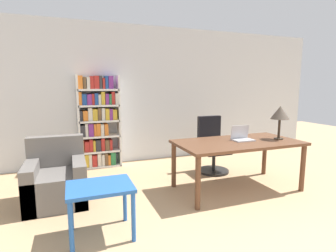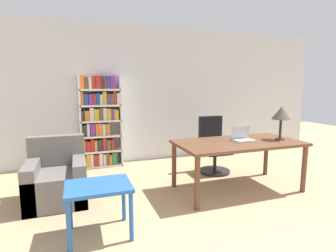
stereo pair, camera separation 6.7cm
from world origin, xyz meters
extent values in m
cube|color=silver|center=(0.00, 4.53, 1.35)|extent=(8.00, 0.06, 2.70)
cube|color=brown|center=(0.77, 2.51, 0.70)|extent=(1.81, 0.92, 0.04)
cylinder|color=brown|center=(-0.08, 2.11, 0.34)|extent=(0.07, 0.07, 0.68)
cylinder|color=brown|center=(1.61, 2.11, 0.34)|extent=(0.07, 0.07, 0.68)
cylinder|color=brown|center=(-0.08, 2.91, 0.34)|extent=(0.07, 0.07, 0.68)
cylinder|color=brown|center=(1.61, 2.91, 0.34)|extent=(0.07, 0.07, 0.68)
cube|color=#B2B2B7|center=(0.86, 2.51, 0.73)|extent=(0.30, 0.20, 0.02)
cube|color=#B2B2B7|center=(0.86, 2.60, 0.84)|extent=(0.30, 0.04, 0.20)
cube|color=#19233D|center=(0.86, 2.61, 0.84)|extent=(0.27, 0.03, 0.18)
cylinder|color=#2D2319|center=(1.44, 2.43, 0.73)|extent=(0.13, 0.13, 0.01)
cylinder|color=#2D2319|center=(1.44, 2.43, 0.88)|extent=(0.04, 0.04, 0.29)
cone|color=#4C4238|center=(1.44, 2.43, 1.13)|extent=(0.27, 0.27, 0.20)
cylinder|color=black|center=(0.84, 3.30, 0.02)|extent=(0.54, 0.54, 0.04)
cylinder|color=#262626|center=(0.84, 3.30, 0.20)|extent=(0.06, 0.06, 0.31)
cube|color=black|center=(0.84, 3.30, 0.40)|extent=(0.46, 0.46, 0.10)
cube|color=black|center=(0.84, 3.50, 0.72)|extent=(0.44, 0.08, 0.54)
cube|color=#2356A3|center=(-1.26, 1.93, 0.52)|extent=(0.64, 0.50, 0.04)
cylinder|color=#2356A3|center=(-1.55, 1.72, 0.25)|extent=(0.04, 0.04, 0.50)
cylinder|color=#2356A3|center=(-0.98, 1.72, 0.25)|extent=(0.04, 0.04, 0.50)
cylinder|color=#2356A3|center=(-1.55, 2.15, 0.25)|extent=(0.04, 0.04, 0.50)
cylinder|color=#2356A3|center=(-0.98, 2.15, 0.25)|extent=(0.04, 0.04, 0.50)
cube|color=#66605B|center=(-1.72, 2.93, 0.21)|extent=(0.73, 0.79, 0.42)
cube|color=#66605B|center=(-1.72, 3.25, 0.63)|extent=(0.73, 0.16, 0.42)
cube|color=#66605B|center=(-2.01, 2.93, 0.28)|extent=(0.16, 0.79, 0.56)
cube|color=#66605B|center=(-1.43, 2.93, 0.28)|extent=(0.16, 0.79, 0.56)
cube|color=white|center=(-1.37, 4.34, 0.86)|extent=(0.04, 0.28, 1.72)
cube|color=white|center=(-0.64, 4.34, 0.86)|extent=(0.04, 0.28, 1.72)
cube|color=white|center=(-1.01, 4.34, 0.02)|extent=(0.73, 0.28, 0.04)
cube|color=orange|center=(-1.33, 4.34, 0.13)|extent=(0.05, 0.24, 0.19)
cube|color=gold|center=(-1.27, 4.34, 0.15)|extent=(0.07, 0.24, 0.23)
cube|color=silver|center=(-1.20, 4.34, 0.15)|extent=(0.05, 0.24, 0.23)
cube|color=#B72D28|center=(-1.13, 4.34, 0.14)|extent=(0.09, 0.24, 0.21)
cube|color=silver|center=(-1.04, 4.34, 0.15)|extent=(0.07, 0.24, 0.23)
cube|color=silver|center=(-0.97, 4.34, 0.14)|extent=(0.05, 0.24, 0.21)
cube|color=brown|center=(-0.91, 4.34, 0.15)|extent=(0.06, 0.24, 0.23)
cube|color=orange|center=(-0.86, 4.34, 0.13)|extent=(0.05, 0.24, 0.20)
cube|color=#2D7F47|center=(-0.79, 4.34, 0.15)|extent=(0.09, 0.24, 0.23)
cube|color=white|center=(-1.01, 4.34, 0.30)|extent=(0.73, 0.28, 0.04)
cube|color=orange|center=(-1.33, 4.34, 0.43)|extent=(0.05, 0.24, 0.22)
cube|color=#B72D28|center=(-1.25, 4.34, 0.42)|extent=(0.08, 0.24, 0.19)
cube|color=#B72D28|center=(-1.18, 4.34, 0.44)|extent=(0.06, 0.24, 0.23)
cube|color=gold|center=(-1.12, 4.34, 0.42)|extent=(0.04, 0.24, 0.20)
cube|color=#333338|center=(-1.05, 4.34, 0.43)|extent=(0.09, 0.24, 0.20)
cube|color=#B72D28|center=(-0.97, 4.34, 0.44)|extent=(0.07, 0.24, 0.23)
cube|color=brown|center=(-0.89, 4.34, 0.42)|extent=(0.08, 0.24, 0.20)
cube|color=#B72D28|center=(-0.82, 4.34, 0.42)|extent=(0.05, 0.24, 0.20)
cube|color=white|center=(-1.01, 4.34, 0.59)|extent=(0.73, 0.28, 0.04)
cube|color=#333338|center=(-1.31, 4.34, 0.71)|extent=(0.08, 0.24, 0.21)
cube|color=silver|center=(-1.24, 4.34, 0.73)|extent=(0.05, 0.24, 0.23)
cube|color=#7F338C|center=(-1.17, 4.34, 0.72)|extent=(0.09, 0.24, 0.23)
cube|color=orange|center=(-1.09, 4.34, 0.72)|extent=(0.04, 0.24, 0.22)
cube|color=orange|center=(-1.03, 4.34, 0.72)|extent=(0.07, 0.24, 0.23)
cube|color=silver|center=(-0.96, 4.34, 0.72)|extent=(0.06, 0.24, 0.21)
cube|color=orange|center=(-0.89, 4.34, 0.72)|extent=(0.07, 0.24, 0.21)
cube|color=white|center=(-1.01, 4.34, 0.88)|extent=(0.73, 0.28, 0.04)
cube|color=#333338|center=(-1.33, 4.34, 0.99)|extent=(0.05, 0.24, 0.18)
cube|color=orange|center=(-1.25, 4.34, 0.99)|extent=(0.08, 0.24, 0.18)
cube|color=silver|center=(-1.17, 4.34, 1.01)|extent=(0.07, 0.24, 0.23)
cube|color=gold|center=(-1.08, 4.34, 1.00)|extent=(0.08, 0.24, 0.21)
cube|color=brown|center=(-1.01, 4.34, 1.01)|extent=(0.06, 0.24, 0.23)
cube|color=silver|center=(-0.94, 4.34, 1.01)|extent=(0.06, 0.24, 0.22)
cube|color=gold|center=(-0.87, 4.34, 1.00)|extent=(0.07, 0.24, 0.21)
cube|color=#7F338C|center=(-0.80, 4.34, 1.00)|extent=(0.05, 0.24, 0.21)
cube|color=gold|center=(-0.73, 4.34, 0.99)|extent=(0.08, 0.24, 0.19)
cube|color=white|center=(-1.01, 4.34, 1.17)|extent=(0.73, 0.28, 0.04)
cube|color=orange|center=(-1.33, 4.34, 1.30)|extent=(0.05, 0.24, 0.23)
cube|color=#234C99|center=(-1.26, 4.34, 1.28)|extent=(0.08, 0.24, 0.20)
cube|color=#7F338C|center=(-1.17, 4.34, 1.28)|extent=(0.08, 0.24, 0.19)
cube|color=#B72D28|center=(-1.11, 4.34, 1.28)|extent=(0.04, 0.24, 0.20)
cube|color=#234C99|center=(-1.05, 4.34, 1.29)|extent=(0.06, 0.24, 0.21)
cube|color=silver|center=(-0.99, 4.34, 1.28)|extent=(0.05, 0.24, 0.19)
cube|color=gold|center=(-0.93, 4.34, 1.30)|extent=(0.07, 0.24, 0.23)
cube|color=#7F338C|center=(-0.86, 4.34, 1.28)|extent=(0.06, 0.24, 0.20)
cube|color=#2D7F47|center=(-0.80, 4.34, 1.28)|extent=(0.04, 0.24, 0.19)
cube|color=#B72D28|center=(-0.75, 4.34, 1.30)|extent=(0.06, 0.24, 0.23)
cube|color=silver|center=(-0.68, 4.34, 1.29)|extent=(0.07, 0.24, 0.21)
cube|color=white|center=(-1.01, 4.34, 1.45)|extent=(0.73, 0.28, 0.04)
cube|color=orange|center=(-1.31, 4.34, 1.59)|extent=(0.08, 0.24, 0.23)
cube|color=brown|center=(-1.24, 4.34, 1.57)|extent=(0.05, 0.24, 0.21)
cube|color=silver|center=(-1.18, 4.34, 1.57)|extent=(0.05, 0.24, 0.21)
cube|color=#B72D28|center=(-1.12, 4.34, 1.58)|extent=(0.06, 0.24, 0.22)
cube|color=#B72D28|center=(-1.04, 4.34, 1.59)|extent=(0.09, 0.24, 0.23)
cube|color=#333338|center=(-0.96, 4.34, 1.59)|extent=(0.05, 0.24, 0.23)
cube|color=#B72D28|center=(-0.91, 4.34, 1.57)|extent=(0.04, 0.24, 0.20)
cube|color=#234C99|center=(-0.86, 4.34, 1.59)|extent=(0.05, 0.24, 0.23)
cube|color=#7F338C|center=(-0.78, 4.34, 1.59)|extent=(0.08, 0.24, 0.23)
camera|label=1|loc=(-1.50, -0.64, 1.51)|focal=28.00mm
camera|label=2|loc=(-1.43, -0.66, 1.51)|focal=28.00mm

